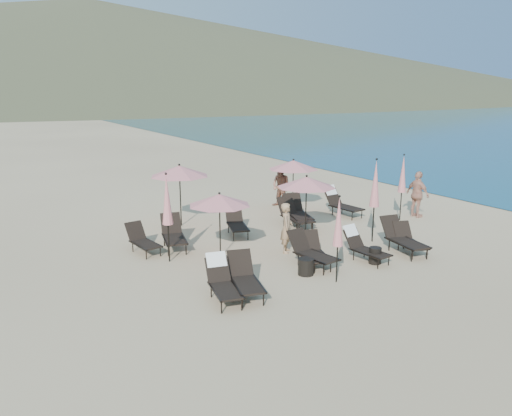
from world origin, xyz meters
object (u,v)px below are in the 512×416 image
lounger_10 (297,211)px  umbrella_closed_0 (339,222)px  umbrella_closed_3 (375,184)px  beachgoer_b (281,186)px  umbrella_open_1 (307,182)px  umbrella_open_3 (293,165)px  lounger_1 (245,277)px  umbrella_closed_1 (403,174)px  lounger_8 (237,223)px  umbrella_open_0 (219,200)px  lounger_11 (340,202)px  beachgoer_c (418,194)px  umbrella_closed_2 (167,200)px  lounger_5 (409,240)px  beachgoer_a (287,228)px  lounger_3 (311,251)px  lounger_7 (173,234)px  lounger_2 (315,251)px  lounger_4 (363,245)px  umbrella_open_2 (179,171)px  side_table_0 (306,267)px  lounger_0 (222,280)px  lounger_9 (294,215)px  side_table_1 (375,255)px

lounger_10 → umbrella_closed_0: bearing=-97.6°
umbrella_closed_3 → beachgoer_b: bearing=89.0°
umbrella_open_1 → umbrella_open_3: bearing=62.7°
lounger_1 → umbrella_closed_1: bearing=35.8°
lounger_8 → umbrella_open_0: bearing=-112.4°
lounger_11 → umbrella_open_0: 7.07m
lounger_1 → beachgoer_c: beachgoer_c is taller
lounger_11 → umbrella_closed_2: (-8.06, -1.85, 1.34)m
lounger_5 → lounger_11: lounger_11 is taller
lounger_5 → beachgoer_c: bearing=58.8°
beachgoer_a → umbrella_closed_1: bearing=-40.2°
lounger_3 → umbrella_closed_0: (-0.16, -1.37, 1.21)m
lounger_7 → umbrella_closed_1: bearing=6.1°
lounger_2 → lounger_8: bearing=116.5°
lounger_4 → beachgoer_a: 2.40m
lounger_7 → umbrella_closed_0: (2.68, -4.98, 1.19)m
umbrella_open_2 → umbrella_closed_1: bearing=-24.7°
lounger_11 → side_table_0: lounger_11 is taller
umbrella_closed_0 → umbrella_closed_2: bearing=130.8°
lounger_8 → beachgoer_c: bearing=6.1°
lounger_11 → lounger_5: bearing=-109.7°
lounger_1 → beachgoer_a: (2.75, 2.26, 0.35)m
lounger_1 → umbrella_closed_1: size_ratio=0.68×
lounger_0 → lounger_9: 6.88m
lounger_0 → umbrella_open_1: size_ratio=0.78×
lounger_2 → lounger_1: bearing=-143.7°
lounger_7 → umbrella_open_3: (6.13, 2.15, 1.50)m
lounger_1 → lounger_10: (4.97, 4.85, 0.05)m
lounger_8 → lounger_10: 2.66m
lounger_11 → umbrella_open_2: bearing=158.8°
umbrella_closed_2 → umbrella_closed_3: bearing=-13.2°
lounger_4 → umbrella_closed_3: 2.50m
umbrella_open_0 → lounger_1: bearing=-104.1°
lounger_9 → umbrella_closed_3: size_ratio=0.64×
umbrella_open_0 → umbrella_open_1: (3.57, 0.52, 0.12)m
lounger_1 → lounger_9: 6.47m
umbrella_closed_1 → umbrella_closed_2: umbrella_closed_2 is taller
lounger_1 → umbrella_closed_2: size_ratio=0.66×
umbrella_closed_3 → beachgoer_b: size_ratio=1.55×
lounger_1 → lounger_4: (4.31, 0.47, 0.02)m
umbrella_open_3 → lounger_1: bearing=-132.0°
lounger_4 → lounger_8: size_ratio=0.95×
umbrella_open_1 → side_table_1: bearing=-87.8°
lounger_1 → beachgoer_b: (5.97, 7.53, 0.47)m
lounger_8 → lounger_9: 2.32m
lounger_4 → lounger_11: lounger_11 is taller
side_table_1 → lounger_11: bearing=60.5°
lounger_5 → beachgoer_c: (3.63, 3.00, 0.53)m
lounger_2 → umbrella_closed_3: umbrella_closed_3 is taller
lounger_5 → umbrella_closed_2: umbrella_closed_2 is taller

